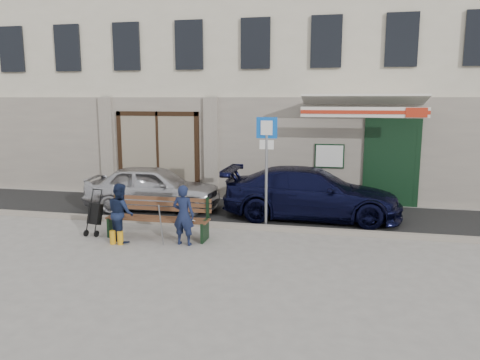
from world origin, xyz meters
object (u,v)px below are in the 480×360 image
(bench, at_px, (156,218))
(man, at_px, (183,215))
(car_silver, at_px, (153,188))
(woman, at_px, (121,212))
(stroller, at_px, (95,215))
(car_navy, at_px, (311,193))
(parking_sign, at_px, (267,154))

(bench, bearing_deg, man, -25.39)
(car_silver, xyz_separation_m, man, (1.90, -2.91, 0.02))
(woman, bearing_deg, stroller, 21.62)
(car_navy, distance_m, stroller, 5.53)
(woman, xyz_separation_m, stroller, (-0.85, 0.37, -0.19))
(car_silver, relative_size, car_navy, 0.82)
(car_navy, distance_m, woman, 5.00)
(car_silver, xyz_separation_m, woman, (0.45, -2.96, 0.01))
(parking_sign, bearing_deg, man, -130.28)
(woman, bearing_deg, car_silver, -36.31)
(man, relative_size, stroller, 1.26)
(stroller, bearing_deg, bench, 15.44)
(car_navy, xyz_separation_m, man, (-2.58, -2.91, -0.01))
(stroller, bearing_deg, car_silver, 94.30)
(woman, bearing_deg, man, -132.88)
(bench, bearing_deg, car_silver, 113.65)
(parking_sign, height_order, man, parking_sign)
(car_silver, xyz_separation_m, parking_sign, (3.45, -1.20, 1.18))
(man, bearing_deg, parking_sign, -128.21)
(car_silver, relative_size, bench, 1.59)
(man, relative_size, woman, 1.01)
(car_navy, height_order, bench, car_navy)
(car_silver, height_order, man, man)
(car_silver, xyz_separation_m, bench, (1.11, -2.53, -0.19))
(parking_sign, distance_m, bench, 3.03)
(woman, bearing_deg, bench, -101.59)
(bench, height_order, woman, woman)
(car_navy, xyz_separation_m, parking_sign, (-1.03, -1.20, 1.16))
(car_silver, bearing_deg, parking_sign, -113.82)
(parking_sign, height_order, woman, parking_sign)
(bench, relative_size, stroller, 2.26)
(car_navy, bearing_deg, car_silver, 90.03)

